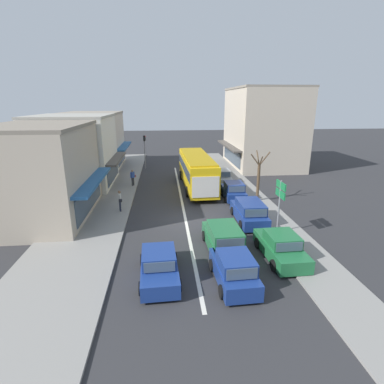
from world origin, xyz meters
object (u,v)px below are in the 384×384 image
(city_bus, at_px, (197,169))
(parked_sedan_kerb_front, at_px, (281,247))
(traffic_light_downstreet, at_px, (145,146))
(pedestrian_with_handbag_near, at_px, (133,177))
(wagon_adjacent_lane_lead, at_px, (224,239))
(pedestrian_browsing_midblock, at_px, (120,200))
(street_tree_right, at_px, (258,179))
(parked_sedan_kerb_rear, at_px, (222,177))
(parked_hatchback_kerb_third, at_px, (233,191))
(parked_wagon_kerb_second, at_px, (249,212))
(directional_road_sign, at_px, (280,195))
(sedan_behind_bus_mid, at_px, (159,266))
(hatchback_queue_gap_filler, at_px, (234,270))

(city_bus, bearing_deg, parked_sedan_kerb_front, -78.26)
(parked_sedan_kerb_front, xyz_separation_m, traffic_light_downstreet, (-8.53, 23.83, 2.19))
(pedestrian_with_handbag_near, bearing_deg, wagon_adjacent_lane_lead, -65.71)
(pedestrian_browsing_midblock, bearing_deg, wagon_adjacent_lane_lead, -45.64)
(traffic_light_downstreet, distance_m, street_tree_right, 17.59)
(parked_sedan_kerb_front, relative_size, parked_sedan_kerb_rear, 1.00)
(parked_hatchback_kerb_third, xyz_separation_m, street_tree_right, (1.85, -0.98, 1.33))
(city_bus, bearing_deg, parked_wagon_kerb_second, -73.49)
(parked_sedan_kerb_rear, xyz_separation_m, pedestrian_with_handbag_near, (-9.12, -0.55, 0.40))
(wagon_adjacent_lane_lead, relative_size, pedestrian_with_handbag_near, 2.79)
(parked_hatchback_kerb_third, height_order, pedestrian_with_handbag_near, pedestrian_with_handbag_near)
(parked_hatchback_kerb_third, height_order, traffic_light_downstreet, traffic_light_downstreet)
(directional_road_sign, bearing_deg, sedan_behind_bus_mid, -150.49)
(parked_hatchback_kerb_third, bearing_deg, sedan_behind_bus_mid, -118.52)
(parked_sedan_kerb_rear, height_order, pedestrian_with_handbag_near, pedestrian_with_handbag_near)
(parked_sedan_kerb_rear, height_order, pedestrian_browsing_midblock, pedestrian_browsing_midblock)
(sedan_behind_bus_mid, height_order, wagon_adjacent_lane_lead, wagon_adjacent_lane_lead)
(city_bus, xyz_separation_m, pedestrian_with_handbag_near, (-6.33, 0.79, -0.81))
(sedan_behind_bus_mid, xyz_separation_m, parked_wagon_kerb_second, (6.32, 6.52, 0.08))
(sedan_behind_bus_mid, distance_m, wagon_adjacent_lane_lead, 4.36)
(directional_road_sign, bearing_deg, pedestrian_with_handbag_near, 129.95)
(sedan_behind_bus_mid, distance_m, directional_road_sign, 8.90)
(sedan_behind_bus_mid, distance_m, pedestrian_with_handbag_near, 16.77)
(traffic_light_downstreet, bearing_deg, parked_wagon_kerb_second, -66.07)
(parked_sedan_kerb_front, relative_size, pedestrian_browsing_midblock, 2.60)
(city_bus, xyz_separation_m, hatchback_queue_gap_filler, (-0.08, -16.55, -1.17))
(wagon_adjacent_lane_lead, height_order, pedestrian_with_handbag_near, pedestrian_with_handbag_near)
(pedestrian_with_handbag_near, bearing_deg, pedestrian_browsing_midblock, -92.45)
(street_tree_right, bearing_deg, hatchback_queue_gap_filler, -112.29)
(sedan_behind_bus_mid, xyz_separation_m, pedestrian_browsing_midblock, (-3.05, 9.24, 0.40))
(parked_wagon_kerb_second, bearing_deg, pedestrian_browsing_midblock, 163.83)
(parked_hatchback_kerb_third, xyz_separation_m, traffic_light_downstreet, (-8.35, 13.33, 2.15))
(parked_wagon_kerb_second, relative_size, pedestrian_with_handbag_near, 2.77)
(wagon_adjacent_lane_lead, relative_size, pedestrian_browsing_midblock, 2.79)
(city_bus, bearing_deg, street_tree_right, -46.49)
(sedan_behind_bus_mid, relative_size, pedestrian_browsing_midblock, 2.61)
(traffic_light_downstreet, distance_m, pedestrian_with_handbag_near, 8.81)
(parked_hatchback_kerb_third, bearing_deg, parked_wagon_kerb_second, -90.98)
(traffic_light_downstreet, bearing_deg, parked_hatchback_kerb_third, -57.96)
(pedestrian_with_handbag_near, bearing_deg, traffic_light_downstreet, 84.64)
(parked_sedan_kerb_front, distance_m, parked_sedan_kerb_rear, 15.80)
(hatchback_queue_gap_filler, distance_m, pedestrian_browsing_midblock, 12.00)
(parked_sedan_kerb_rear, bearing_deg, pedestrian_browsing_midblock, -140.21)
(hatchback_queue_gap_filler, bearing_deg, directional_road_sign, 51.43)
(parked_sedan_kerb_front, relative_size, parked_hatchback_kerb_third, 1.14)
(wagon_adjacent_lane_lead, relative_size, parked_sedan_kerb_front, 1.07)
(parked_sedan_kerb_front, bearing_deg, parked_sedan_kerb_rear, 90.78)
(wagon_adjacent_lane_lead, relative_size, parked_hatchback_kerb_third, 1.22)
(city_bus, bearing_deg, wagon_adjacent_lane_lead, -89.76)
(hatchback_queue_gap_filler, distance_m, parked_hatchback_kerb_third, 12.93)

